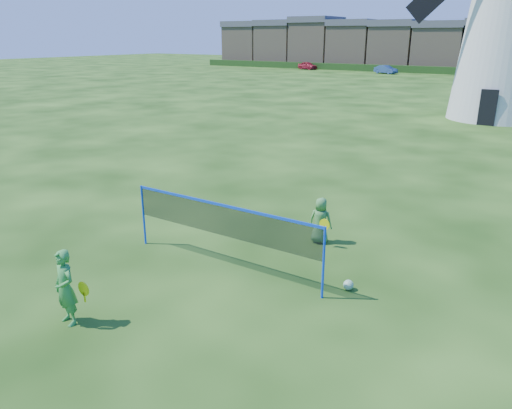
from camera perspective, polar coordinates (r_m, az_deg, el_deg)
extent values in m
plane|color=black|center=(11.17, -2.29, -7.81)|extent=(220.00, 220.00, 0.00)
cube|color=black|center=(32.46, 25.38, 10.16)|extent=(0.96, 0.12, 2.11)
cube|color=black|center=(32.79, 26.50, 16.69)|extent=(0.67, 0.12, 0.86)
cylinder|color=blue|center=(12.63, -12.97, -1.22)|extent=(0.05, 0.05, 1.55)
cylinder|color=blue|center=(9.86, 7.87, -6.79)|extent=(0.05, 0.05, 1.55)
cube|color=black|center=(10.91, -3.93, -1.90)|extent=(5.00, 0.01, 0.70)
cube|color=blue|center=(10.78, -3.97, -0.07)|extent=(5.00, 0.02, 0.06)
imported|color=green|center=(9.62, -21.34, -9.03)|extent=(0.58, 0.42, 1.45)
cylinder|color=#FCFF0D|center=(9.51, -19.44, -9.24)|extent=(0.28, 0.02, 0.28)
cube|color=#FCFF0D|center=(9.59, -19.33, -10.14)|extent=(0.03, 0.02, 0.20)
imported|color=#498B43|center=(12.56, 7.52, -1.85)|extent=(0.64, 0.48, 1.20)
cylinder|color=#FCFF0D|center=(12.28, 7.99, -2.30)|extent=(0.28, 0.02, 0.28)
cube|color=#FCFF0D|center=(12.35, 7.95, -3.03)|extent=(0.03, 0.02, 0.20)
sphere|color=green|center=(10.55, 10.71, -9.19)|extent=(0.22, 0.22, 0.22)
cube|color=gray|center=(96.86, -0.84, 17.98)|extent=(6.77, 8.00, 6.67)
cube|color=#4C4C54|center=(96.86, -0.85, 20.24)|extent=(7.07, 8.40, 1.00)
cube|color=gray|center=(93.07, 2.93, 17.95)|extent=(6.73, 8.00, 6.77)
cube|color=#4C4C54|center=(93.09, 2.97, 20.34)|extent=(7.03, 8.40, 1.00)
cube|color=gray|center=(89.69, 7.00, 17.94)|extent=(6.72, 8.00, 7.21)
cube|color=#4C4C54|center=(89.72, 7.11, 20.56)|extent=(7.02, 8.40, 1.00)
cube|color=gray|center=(86.74, 11.37, 17.50)|extent=(6.85, 8.00, 6.62)
cube|color=#4C4C54|center=(86.75, 11.54, 20.01)|extent=(7.15, 8.40, 1.00)
cube|color=gray|center=(84.31, 15.93, 17.08)|extent=(6.49, 8.00, 6.47)
cube|color=#4C4C54|center=(84.31, 16.18, 19.60)|extent=(6.79, 8.40, 1.00)
cube|color=gray|center=(82.38, 20.76, 16.48)|extent=(6.99, 8.00, 6.22)
cube|color=#4C4C54|center=(82.38, 21.07, 18.98)|extent=(7.29, 8.40, 1.00)
cube|color=gray|center=(81.04, 25.70, 15.94)|extent=(6.27, 8.00, 6.47)
cube|color=#4C4C54|center=(81.04, 26.09, 18.56)|extent=(6.57, 8.40, 1.00)
cube|color=#193814|center=(79.26, 13.27, 15.22)|extent=(62.00, 0.80, 1.00)
imported|color=maroon|center=(82.17, 6.03, 15.80)|extent=(3.82, 2.57, 1.21)
imported|color=navy|center=(74.64, 14.89, 14.95)|extent=(3.69, 2.40, 1.15)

